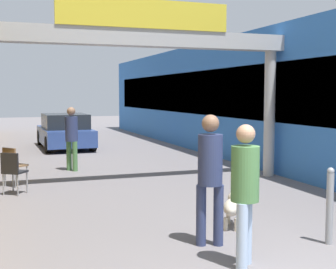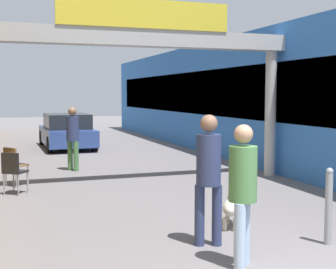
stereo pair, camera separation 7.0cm
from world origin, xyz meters
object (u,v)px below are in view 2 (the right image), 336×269
(bollard_post_metal, at_px, (329,206))
(cafe_chair_black_nearer, at_px, (13,169))
(parked_car_blue, at_px, (67,131))
(dog_on_leash, at_px, (232,207))
(cafe_chair_wood_farther, at_px, (14,163))
(pedestrian_with_dog, at_px, (209,170))
(pedestrian_companion, at_px, (243,186))
(pedestrian_carrying_crate, at_px, (73,134))

(bollard_post_metal, height_order, cafe_chair_black_nearer, bollard_post_metal)
(bollard_post_metal, height_order, parked_car_blue, parked_car_blue)
(dog_on_leash, xyz_separation_m, cafe_chair_wood_farther, (-3.21, 4.55, 0.22))
(pedestrian_with_dog, xyz_separation_m, pedestrian_companion, (0.06, -0.87, -0.05))
(cafe_chair_black_nearer, bearing_deg, cafe_chair_wood_farther, 88.45)
(pedestrian_companion, distance_m, parked_car_blue, 13.43)
(dog_on_leash, distance_m, cafe_chair_wood_farther, 5.57)
(pedestrian_companion, relative_size, bollard_post_metal, 1.60)
(bollard_post_metal, bearing_deg, cafe_chair_black_nearer, 130.27)
(cafe_chair_black_nearer, bearing_deg, bollard_post_metal, -49.73)
(cafe_chair_wood_farther, xyz_separation_m, parked_car_blue, (2.07, 7.27, 0.10))
(pedestrian_with_dog, xyz_separation_m, cafe_chair_black_nearer, (-2.50, 4.33, -0.51))
(pedestrian_with_dog, height_order, cafe_chair_black_nearer, pedestrian_with_dog)
(pedestrian_carrying_crate, relative_size, dog_on_leash, 2.43)
(pedestrian_companion, bearing_deg, pedestrian_carrying_crate, 96.98)
(pedestrian_carrying_crate, bearing_deg, cafe_chair_black_nearer, -120.56)
(pedestrian_companion, xyz_separation_m, bollard_post_metal, (1.54, 0.36, -0.45))
(pedestrian_companion, xyz_separation_m, cafe_chair_wood_farther, (-2.53, 6.14, -0.46))
(pedestrian_companion, bearing_deg, cafe_chair_black_nearer, 116.18)
(pedestrian_carrying_crate, distance_m, cafe_chair_black_nearer, 3.16)
(dog_on_leash, bearing_deg, cafe_chair_black_nearer, 131.84)
(pedestrian_with_dog, relative_size, cafe_chair_black_nearer, 2.04)
(pedestrian_companion, relative_size, parked_car_blue, 0.43)
(cafe_chair_wood_farther, bearing_deg, cafe_chair_black_nearer, -91.55)
(cafe_chair_black_nearer, relative_size, cafe_chair_wood_farther, 1.00)
(pedestrian_with_dog, bearing_deg, parked_car_blue, 91.84)
(bollard_post_metal, xyz_separation_m, parked_car_blue, (-2.00, 13.05, 0.09))
(cafe_chair_wood_farther, bearing_deg, dog_on_leash, -54.82)
(cafe_chair_black_nearer, xyz_separation_m, cafe_chair_wood_farther, (0.03, 0.94, 0.00))
(pedestrian_companion, distance_m, dog_on_leash, 1.86)
(pedestrian_carrying_crate, bearing_deg, parked_car_blue, 84.78)
(dog_on_leash, distance_m, bollard_post_metal, 1.52)
(pedestrian_with_dog, relative_size, dog_on_leash, 2.54)
(dog_on_leash, relative_size, parked_car_blue, 0.18)
(pedestrian_with_dog, xyz_separation_m, dog_on_leash, (0.73, 0.72, -0.73))
(pedestrian_with_dog, relative_size, pedestrian_carrying_crate, 1.04)
(pedestrian_companion, relative_size, dog_on_leash, 2.43)
(bollard_post_metal, distance_m, parked_car_blue, 13.21)
(dog_on_leash, distance_m, cafe_chair_black_nearer, 4.85)
(pedestrian_companion, relative_size, pedestrian_carrying_crate, 1.00)
(pedestrian_carrying_crate, distance_m, cafe_chair_wood_farther, 2.40)
(pedestrian_companion, bearing_deg, dog_on_leash, 67.13)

